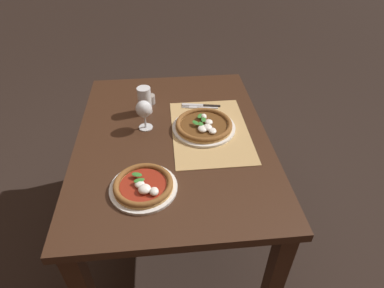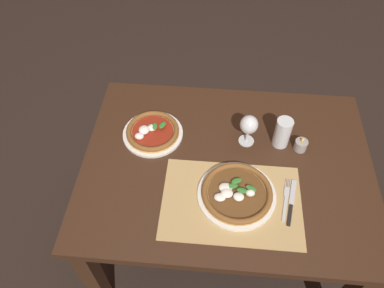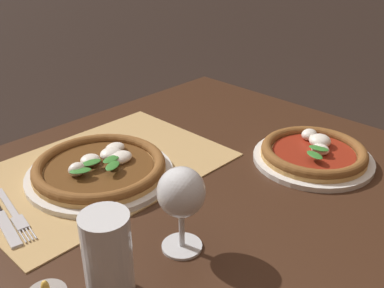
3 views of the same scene
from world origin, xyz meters
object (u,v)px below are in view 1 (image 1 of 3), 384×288
at_px(pint_glass, 145,101).
at_px(fork, 199,107).
at_px(knife, 201,105).
at_px(pizza_near, 204,126).
at_px(wine_glass, 144,110).
at_px(pizza_far, 143,186).
at_px(votive_candle, 150,100).

xyz_separation_m(pint_glass, fork, (0.01, -0.29, -0.06)).
xyz_separation_m(pint_glass, knife, (0.03, -0.31, -0.06)).
bearing_deg(pizza_near, wine_glass, 81.96).
xyz_separation_m(pizza_far, fork, (0.58, -0.29, -0.01)).
relative_size(wine_glass, pint_glass, 1.07).
bearing_deg(votive_candle, pizza_far, 177.87).
relative_size(pizza_near, votive_candle, 4.41).
height_order(pizza_far, votive_candle, votive_candle).
xyz_separation_m(pint_glass, votive_candle, (0.09, -0.02, -0.05)).
bearing_deg(wine_glass, pint_glass, 0.73).
relative_size(fork, votive_candle, 2.78).
xyz_separation_m(fork, votive_candle, (0.08, 0.27, 0.02)).
distance_m(pizza_near, pint_glass, 0.35).
distance_m(pizza_near, pizza_far, 0.49).
distance_m(pizza_near, fork, 0.20).
bearing_deg(pint_glass, knife, -84.68).
distance_m(knife, votive_candle, 0.29).
height_order(pizza_near, pint_glass, pint_glass).
relative_size(knife, votive_candle, 2.98).
height_order(fork, votive_candle, votive_candle).
xyz_separation_m(wine_glass, pint_glass, (0.15, 0.00, -0.04)).
relative_size(pizza_far, knife, 1.28).
xyz_separation_m(pizza_near, votive_candle, (0.28, 0.27, 0.00)).
bearing_deg(knife, pint_glass, 95.32).
distance_m(pizza_far, fork, 0.65).
height_order(pint_glass, knife, pint_glass).
height_order(pizza_near, votive_candle, votive_candle).
xyz_separation_m(knife, votive_candle, (0.06, 0.28, 0.02)).
distance_m(wine_glass, votive_candle, 0.25).
height_order(pizza_near, knife, pizza_near).
height_order(pizza_near, wine_glass, wine_glass).
relative_size(pizza_near, pint_glass, 2.19).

